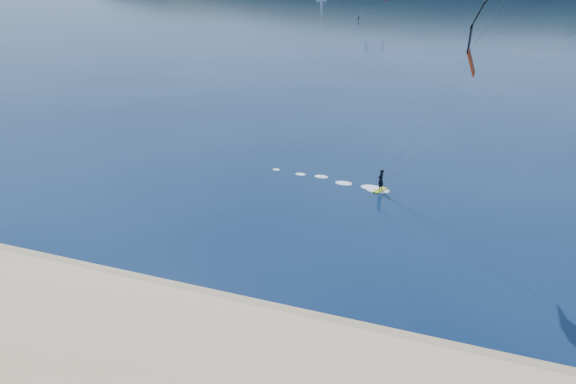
{
  "coord_description": "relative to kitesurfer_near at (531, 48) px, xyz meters",
  "views": [
    {
      "loc": [
        11.54,
        -17.19,
        16.89
      ],
      "look_at": [
        1.39,
        10.0,
        5.0
      ],
      "focal_mm": 32.88,
      "sensor_mm": 36.0,
      "label": 1
    }
  ],
  "objects": [
    {
      "name": "kitesurfer_near",
      "position": [
        0.0,
        0.0,
        0.0
      ],
      "size": [
        25.22,
        8.54,
        17.72
      ],
      "color": "#B6C417",
      "rests_on": "ground"
    },
    {
      "name": "wet_sand",
      "position": [
        -13.88,
        -14.64,
        -12.77
      ],
      "size": [
        220.0,
        2.5,
        0.1
      ],
      "color": "#8F7A53",
      "rests_on": "ground"
    },
    {
      "name": "ground",
      "position": [
        -13.88,
        -19.14,
        -12.82
      ],
      "size": [
        1800.0,
        1800.0,
        0.0
      ],
      "primitive_type": "plane",
      "color": "#071636",
      "rests_on": "ground"
    }
  ]
}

